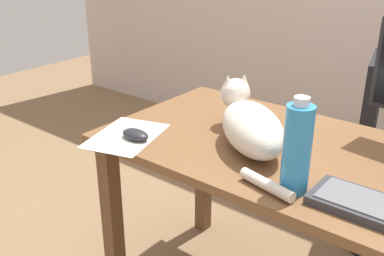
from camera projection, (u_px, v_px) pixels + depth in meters
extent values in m
cube|color=brown|center=(310.00, 159.00, 1.46)|extent=(1.43, 0.71, 0.03)
cube|color=brown|center=(113.00, 222.00, 1.77)|extent=(0.06, 0.06, 0.70)
cube|color=brown|center=(204.00, 167.00, 2.19)|extent=(0.06, 0.06, 0.70)
cube|color=black|center=(372.00, 101.00, 2.02)|extent=(0.14, 0.36, 0.40)
ellipsoid|color=silver|center=(252.00, 129.00, 1.47)|extent=(0.39, 0.37, 0.15)
sphere|color=silver|center=(235.00, 93.00, 1.64)|extent=(0.11, 0.11, 0.11)
cone|color=silver|center=(228.00, 81.00, 1.62)|extent=(0.04, 0.04, 0.04)
cone|color=silver|center=(244.00, 80.00, 1.63)|extent=(0.04, 0.04, 0.04)
cylinder|color=silver|center=(266.00, 184.00, 1.25)|extent=(0.18, 0.07, 0.03)
ellipsoid|color=#232328|center=(135.00, 135.00, 1.56)|extent=(0.11, 0.06, 0.04)
cube|color=white|center=(126.00, 136.00, 1.60)|extent=(0.29, 0.34, 0.00)
cylinder|color=#2D8CD1|center=(297.00, 150.00, 1.21)|extent=(0.08, 0.08, 0.25)
cylinder|color=silver|center=(302.00, 101.00, 1.16)|extent=(0.04, 0.04, 0.02)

